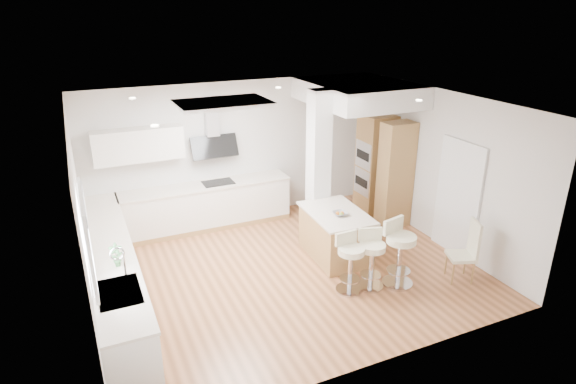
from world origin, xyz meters
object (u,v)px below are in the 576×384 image
peninsula (335,234)px  bar_stool_a (350,260)px  bar_stool_b (371,256)px  bar_stool_c (399,249)px  dining_chair (468,249)px

peninsula → bar_stool_a: 1.12m
bar_stool_b → bar_stool_c: (0.43, -0.11, 0.07)m
bar_stool_a → dining_chair: dining_chair is taller
bar_stool_c → dining_chair: 1.13m
bar_stool_a → bar_stool_b: 0.37m
bar_stool_a → bar_stool_b: same height
bar_stool_c → dining_chair: size_ratio=1.05×
bar_stool_b → bar_stool_c: 0.45m
peninsula → bar_stool_c: 1.29m
bar_stool_b → dining_chair: dining_chair is taller
peninsula → bar_stool_b: 1.09m
peninsula → dining_chair: (1.52, -1.55, 0.12)m
bar_stool_b → peninsula: bearing=107.8°
dining_chair → peninsula: bearing=156.2°
bar_stool_a → bar_stool_b: bearing=-7.5°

